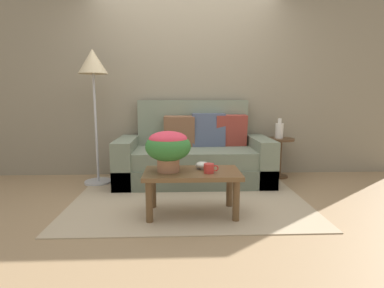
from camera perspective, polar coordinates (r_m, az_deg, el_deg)
ground_plane at (r=3.22m, az=-0.50°, el=-11.30°), size 14.00×14.00×0.00m
wall_back at (r=4.36m, az=-1.10°, el=13.34°), size 6.40×0.12×2.90m
area_rug at (r=3.39m, az=-0.61°, el=-10.12°), size 2.48×1.88×0.01m
couch at (r=3.97m, az=0.51°, el=-2.46°), size 1.97×0.86×1.07m
coffee_table at (r=2.84m, az=0.02°, el=-6.63°), size 0.90×0.49×0.42m
side_table at (r=4.33m, az=16.37°, el=-1.19°), size 0.36×0.36×0.55m
floor_lamp at (r=4.00m, az=-18.20°, el=12.44°), size 0.36×0.36×1.69m
potted_plant at (r=2.78m, az=-4.54°, el=-0.41°), size 0.42×0.42×0.38m
coffee_mug at (r=2.75m, az=3.28°, el=-4.62°), size 0.14×0.09×0.09m
snack_bowl at (r=2.91m, az=2.00°, el=-3.99°), size 0.14×0.14×0.07m
table_vase at (r=4.30m, az=16.21°, el=2.53°), size 0.11×0.11×0.27m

